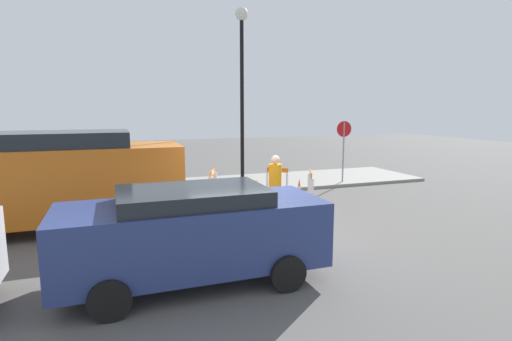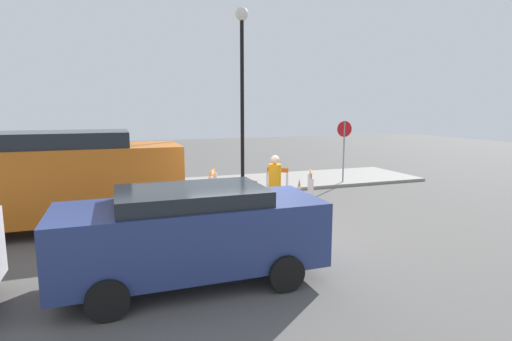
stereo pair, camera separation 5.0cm
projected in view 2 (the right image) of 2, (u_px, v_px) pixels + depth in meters
The scene contains 18 objects.
ground_plane at pixel (252, 238), 9.05m from camera, with size 60.00×60.00×0.00m, color #565451.
sidewalk_slab at pixel (198, 186), 14.84m from camera, with size 18.00×3.46×0.11m.
streetlamp_post at pixel (242, 76), 13.48m from camera, with size 0.44×0.44×6.12m.
stop_sign at pixel (344, 141), 15.19m from camera, with size 0.60×0.06×2.34m.
barricade_0 at pixel (310, 188), 11.76m from camera, with size 0.50×0.89×1.10m.
barricade_1 at pixel (278, 181), 13.40m from camera, with size 0.66×0.57×0.96m.
barricade_2 at pixel (213, 187), 12.00m from camera, with size 0.44×0.80×1.10m.
barricade_3 at pixel (244, 197), 10.68m from camera, with size 0.62×0.72×1.05m.
traffic_cone_0 at pixel (237, 188), 13.43m from camera, with size 0.30×0.30×0.52m.
traffic_cone_1 at pixel (306, 209), 10.73m from camera, with size 0.30×0.30×0.51m.
traffic_cone_2 at pixel (215, 191), 13.08m from camera, with size 0.30×0.30×0.50m.
traffic_cone_3 at pixel (209, 203), 11.06m from camera, with size 0.30×0.30×0.66m.
traffic_cone_4 at pixel (283, 205), 10.75m from camera, with size 0.30×0.30×0.70m.
traffic_cone_5 at pixel (299, 189), 13.01m from camera, with size 0.30×0.30×0.66m.
person_worker at pixel (275, 187), 10.06m from camera, with size 0.37×0.37×1.76m.
person_pedestrian at pixel (1, 167), 13.26m from camera, with size 0.43×0.43×1.65m.
parked_car_1 at pixel (192, 230), 6.63m from camera, with size 4.33×1.84×1.63m.
work_van at pixel (65, 176), 9.61m from camera, with size 5.46×2.14×2.37m.
Camera 2 is at (-2.82, -8.23, 2.91)m, focal length 28.00 mm.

